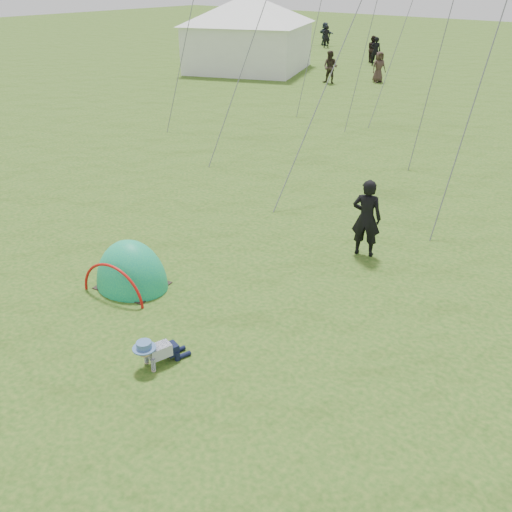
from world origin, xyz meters
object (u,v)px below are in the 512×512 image
Objects in this scene: crawling_toddler at (156,351)px; standing_adult at (366,218)px; event_marquee at (249,30)px; popup_tent at (133,286)px.

standing_adult reaches higher than crawling_toddler.
event_marquee reaches higher than standing_adult.
popup_tent is 0.29× the size of event_marquee.
crawling_toddler is 0.39× the size of standing_adult.
event_marquee is (-18.72, 17.91, 1.48)m from standing_adult.
crawling_toddler is 29.84m from event_marquee.
crawling_toddler is at bearing -41.01° from popup_tent.
standing_adult is at bearing 45.99° from popup_tent.
standing_adult is 25.95m from event_marquee.
standing_adult is 0.26× the size of event_marquee.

